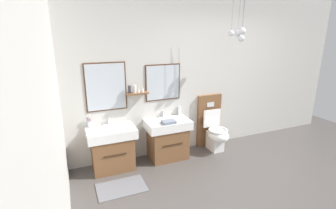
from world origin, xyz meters
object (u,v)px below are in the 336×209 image
Objects in this scene: vanity_sink_left at (112,147)px; soap_dispenser at (179,111)px; toilet at (213,129)px; folded_hand_towel at (169,122)px; vanity_sink_right at (167,138)px; toothbrush_cup at (90,124)px.

soap_dispenser is at bearing 8.07° from vanity_sink_left.
folded_hand_towel is at bearing -171.02° from toilet.
vanity_sink_left and vanity_sink_right have the same top height.
vanity_sink_right is (0.95, 0.00, 0.00)m from vanity_sink_left.
toothbrush_cup is 0.91× the size of folded_hand_towel.
toilet is 5.00× the size of toothbrush_cup.
vanity_sink_left is 3.92× the size of soap_dispenser.
toothbrush_cup reaches higher than soap_dispenser.
vanity_sink_right is at bearing -149.56° from soap_dispenser.
toothbrush_cup is 1.05× the size of soap_dispenser.
folded_hand_towel is (-0.34, -0.32, -0.06)m from soap_dispenser.
soap_dispenser is 0.48m from folded_hand_towel.
folded_hand_towel reaches higher than vanity_sink_left.
vanity_sink_right is 0.38m from folded_hand_towel.
vanity_sink_left is 0.95m from vanity_sink_right.
toilet is (1.88, 0.01, 0.01)m from vanity_sink_left.
vanity_sink_right is 3.38× the size of folded_hand_towel.
toothbrush_cup reaches higher than folded_hand_towel.
toothbrush_cup is at bearing 165.37° from folded_hand_towel.
vanity_sink_right is 3.92× the size of soap_dispenser.
vanity_sink_left is at bearing 170.87° from folded_hand_towel.
soap_dispenser is at bearing 43.43° from folded_hand_towel.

